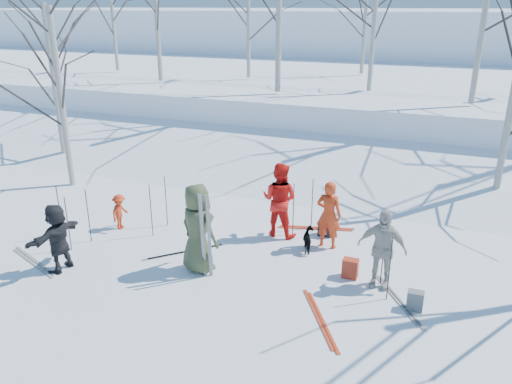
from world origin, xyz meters
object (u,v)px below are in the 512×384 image
at_px(dog, 309,240).
at_px(backpack_dark, 325,228).
at_px(backpack_red, 350,268).
at_px(skier_red_north, 329,215).
at_px(skier_redor_behind, 280,200).
at_px(skier_olive_center, 198,228).
at_px(skier_cream_east, 382,249).
at_px(backpack_grey, 415,301).
at_px(skier_grey_west, 58,238).
at_px(skier_red_seated, 120,212).

distance_m(dog, backpack_dark, 0.94).
bearing_deg(backpack_red, backpack_dark, 118.56).
xyz_separation_m(skier_red_north, skier_redor_behind, (-1.28, 0.20, 0.12)).
xyz_separation_m(skier_olive_center, dog, (1.96, 1.73, -0.71)).
bearing_deg(skier_redor_behind, skier_olive_center, 70.86).
relative_size(skier_cream_east, backpack_grey, 4.42).
bearing_deg(skier_redor_behind, dog, 153.97).
height_order(skier_olive_center, backpack_red, skier_olive_center).
bearing_deg(backpack_dark, backpack_grey, -47.07).
bearing_deg(skier_olive_center, skier_redor_behind, -94.62).
relative_size(skier_grey_west, backpack_grey, 3.99).
height_order(skier_red_north, backpack_dark, skier_red_north).
relative_size(skier_olive_center, backpack_dark, 4.88).
height_order(skier_red_seated, backpack_red, skier_red_seated).
xyz_separation_m(skier_redor_behind, skier_cream_east, (2.68, -1.54, -0.09)).
height_order(skier_cream_east, skier_grey_west, skier_cream_east).
height_order(skier_redor_behind, backpack_red, skier_redor_behind).
distance_m(skier_olive_center, dog, 2.71).
distance_m(backpack_grey, backpack_dark, 3.45).
bearing_deg(skier_grey_west, backpack_red, 112.21).
bearing_deg(backpack_dark, skier_redor_behind, -161.31).
distance_m(skier_redor_behind, backpack_grey, 4.13).
height_order(skier_red_north, backpack_grey, skier_red_north).
xyz_separation_m(skier_olive_center, backpack_dark, (2.11, 2.66, -0.78)).
xyz_separation_m(skier_redor_behind, backpack_red, (2.07, -1.43, -0.72)).
xyz_separation_m(skier_redor_behind, backpack_grey, (3.44, -2.16, -0.74)).
distance_m(skier_olive_center, skier_cream_east, 3.78).
distance_m(dog, backpack_red, 1.43).
distance_m(skier_red_seated, skier_grey_west, 2.27).
bearing_deg(skier_red_seated, backpack_dark, -76.53).
bearing_deg(dog, skier_red_seated, -17.99).
bearing_deg(skier_grey_west, skier_cream_east, 109.70).
bearing_deg(skier_red_north, backpack_red, 126.12).
height_order(backpack_grey, backpack_dark, backpack_dark).
relative_size(skier_red_seated, skier_grey_west, 0.61).
relative_size(skier_olive_center, skier_red_seated, 2.12).
relative_size(skier_cream_east, backpack_dark, 4.20).
bearing_deg(skier_olive_center, backpack_red, -145.05).
bearing_deg(skier_red_north, skier_redor_behind, -5.63).
distance_m(skier_red_north, backpack_grey, 2.99).
bearing_deg(backpack_grey, skier_red_seated, 172.06).
relative_size(skier_grey_west, backpack_dark, 3.79).
height_order(skier_cream_east, backpack_dark, skier_cream_east).
bearing_deg(dog, skier_red_north, -158.40).
bearing_deg(skier_redor_behind, backpack_grey, 152.83).
bearing_deg(backpack_grey, skier_cream_east, 140.97).
bearing_deg(backpack_grey, skier_olive_center, -178.32).
bearing_deg(skier_grey_west, skier_red_seated, -174.02).
xyz_separation_m(skier_redor_behind, skier_grey_west, (-3.80, -3.38, -0.18)).
bearing_deg(backpack_dark, dog, -99.44).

